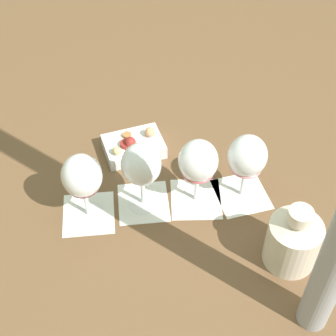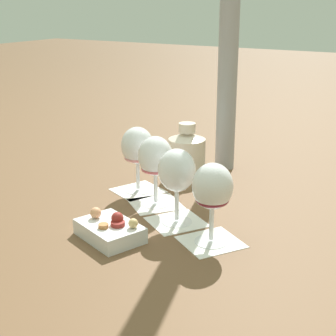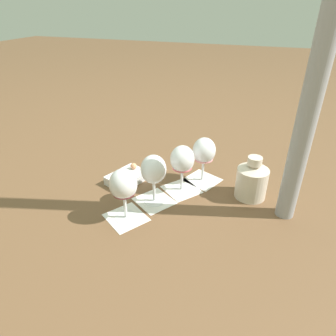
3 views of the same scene
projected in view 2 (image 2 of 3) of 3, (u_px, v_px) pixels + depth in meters
ground_plane at (168, 213)px, 1.22m from camera, size 8.00×8.00×0.00m
tasting_card_0 at (138, 190)px, 1.36m from camera, size 0.15×0.15×0.00m
tasting_card_1 at (156, 204)px, 1.28m from camera, size 0.16×0.16×0.00m
tasting_card_2 at (177, 222)px, 1.17m from camera, size 0.16×0.16×0.00m
tasting_card_3 at (211, 242)px, 1.08m from camera, size 0.16×0.16×0.00m
wine_glass_0 at (137, 148)px, 1.33m from camera, size 0.08×0.08×0.17m
wine_glass_1 at (155, 159)px, 1.24m from camera, size 0.08×0.08×0.17m
wine_glass_2 at (177, 174)px, 1.14m from camera, size 0.08×0.08×0.17m
wine_glass_3 at (212, 190)px, 1.04m from camera, size 0.08×0.08×0.17m
ceramic_vase at (187, 153)px, 1.47m from camera, size 0.11×0.11×0.15m
snack_dish at (110, 230)px, 1.09m from camera, size 0.17×0.14×0.06m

